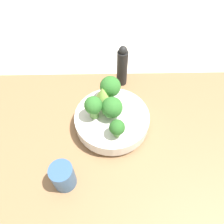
{
  "coord_description": "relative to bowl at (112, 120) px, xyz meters",
  "views": [
    {
      "loc": [
        -0.02,
        0.39,
        0.68
      ],
      "look_at": [
        -0.02,
        -0.04,
        0.11
      ],
      "focal_mm": 35.0,
      "sensor_mm": 36.0,
      "label": 1
    }
  ],
  "objects": [
    {
      "name": "ground_plane",
      "position": [
        0.02,
        0.04,
        -0.07
      ],
      "size": [
        6.0,
        6.0,
        0.0
      ],
      "primitive_type": "plane",
      "color": "beige"
    },
    {
      "name": "table",
      "position": [
        0.02,
        0.04,
        -0.05
      ],
      "size": [
        1.03,
        0.61,
        0.03
      ],
      "color": "olive",
      "rests_on": "ground_plane"
    },
    {
      "name": "bowl",
      "position": [
        0.0,
        0.0,
        0.0
      ],
      "size": [
        0.25,
        0.25,
        0.06
      ],
      "color": "silver",
      "rests_on": "table"
    },
    {
      "name": "broccoli_floret_back",
      "position": [
        -0.01,
        0.07,
        0.06
      ],
      "size": [
        0.05,
        0.05,
        0.06
      ],
      "color": "#6BA34C",
      "rests_on": "bowl"
    },
    {
      "name": "broccoli_floret_right",
      "position": [
        0.06,
        -0.0,
        0.08
      ],
      "size": [
        0.06,
        0.06,
        0.09
      ],
      "color": "#609347",
      "rests_on": "bowl"
    },
    {
      "name": "broccoli_floret_center",
      "position": [
        0.0,
        0.0,
        0.07
      ],
      "size": [
        0.07,
        0.07,
        0.08
      ],
      "color": "#6BA34C",
      "rests_on": "bowl"
    },
    {
      "name": "romanesco_piece_near",
      "position": [
        0.03,
        -0.04,
        0.08
      ],
      "size": [
        0.05,
        0.05,
        0.09
      ],
      "color": "#7AB256",
      "rests_on": "bowl"
    },
    {
      "name": "broccoli_floret_front",
      "position": [
        0.0,
        -0.07,
        0.08
      ],
      "size": [
        0.07,
        0.07,
        0.1
      ],
      "color": "#7AB256",
      "rests_on": "bowl"
    },
    {
      "name": "cup",
      "position": [
        0.14,
        0.2,
        0.01
      ],
      "size": [
        0.07,
        0.07,
        0.09
      ],
      "color": "#33567F",
      "rests_on": "table"
    },
    {
      "name": "pepper_mill",
      "position": [
        -0.04,
        -0.21,
        0.05
      ],
      "size": [
        0.04,
        0.04,
        0.18
      ],
      "color": "black",
      "rests_on": "table"
    }
  ]
}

